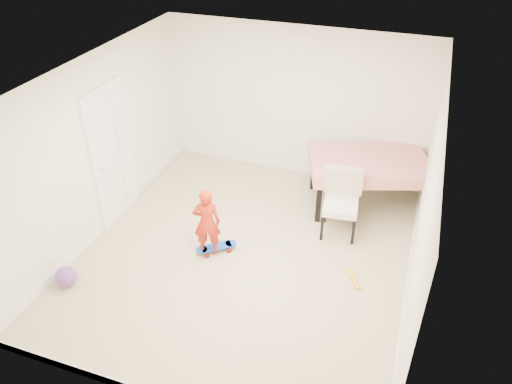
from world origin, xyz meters
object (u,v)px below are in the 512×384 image
(dining_chair, at_px, (341,205))
(child, at_px, (207,224))
(skateboard, at_px, (216,249))
(balloon, at_px, (66,277))
(dining_table, at_px, (366,182))

(dining_chair, relative_size, child, 0.98)
(skateboard, distance_m, child, 0.49)
(dining_chair, xyz_separation_m, balloon, (-3.14, -2.29, -0.37))
(child, height_order, balloon, child)
(skateboard, bearing_deg, balloon, -179.90)
(dining_table, xyz_separation_m, skateboard, (-1.80, -1.89, -0.38))
(dining_table, distance_m, skateboard, 2.64)
(dining_table, bearing_deg, skateboard, -152.36)
(dining_chair, height_order, balloon, dining_chair)
(dining_table, xyz_separation_m, balloon, (-3.39, -3.17, -0.29))
(dining_table, height_order, skateboard, dining_table)
(dining_table, xyz_separation_m, dining_chair, (-0.25, -0.89, 0.08))
(dining_table, relative_size, dining_chair, 1.78)
(skateboard, xyz_separation_m, balloon, (-1.59, -1.28, 0.10))
(dining_chair, bearing_deg, child, -153.09)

